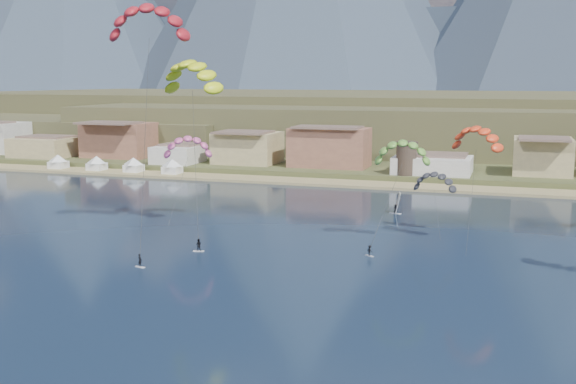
{
  "coord_description": "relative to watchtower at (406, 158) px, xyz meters",
  "views": [
    {
      "loc": [
        31.28,
        -62.91,
        26.35
      ],
      "look_at": [
        0.0,
        32.0,
        10.0
      ],
      "focal_mm": 43.08,
      "sensor_mm": 36.0,
      "label": 1
    }
  ],
  "objects": [
    {
      "name": "ground",
      "position": [
        -5.0,
        -114.0,
        -6.37
      ],
      "size": [
        2400.0,
        2400.0,
        0.0
      ],
      "primitive_type": "plane",
      "color": "black",
      "rests_on": "ground"
    },
    {
      "name": "kitesurfer_yellow",
      "position": [
        -25.86,
        -70.25,
        21.16
      ],
      "size": [
        14.26,
        17.59,
        31.49
      ],
      "color": "silver",
      "rests_on": "ground"
    },
    {
      "name": "watchtower",
      "position": [
        0.0,
        0.0,
        0.0
      ],
      "size": [
        5.82,
        5.82,
        8.6
      ],
      "color": "#47382D",
      "rests_on": "ground"
    },
    {
      "name": "town",
      "position": [
        -45.0,
        8.0,
        1.63
      ],
      "size": [
        400.0,
        24.0,
        12.0
      ],
      "color": "silver",
      "rests_on": "ground"
    },
    {
      "name": "distant_kite_orange",
      "position": [
        20.62,
        -65.57,
        11.52
      ],
      "size": [
        9.43,
        7.65,
        20.7
      ],
      "color": "#262626",
      "rests_on": "ground"
    },
    {
      "name": "beach",
      "position": [
        -5.0,
        -8.0,
        -6.12
      ],
      "size": [
        2200.0,
        12.0,
        0.9
      ],
      "color": "tan",
      "rests_on": "ground"
    },
    {
      "name": "distant_kite_dark",
      "position": [
        13.41,
        -56.58,
        3.02
      ],
      "size": [
        8.24,
        6.18,
        12.79
      ],
      "color": "#262626",
      "rests_on": "ground"
    },
    {
      "name": "land",
      "position": [
        -5.0,
        446.0,
        -6.37
      ],
      "size": [
        2200.0,
        900.0,
        4.0
      ],
      "color": "brown",
      "rests_on": "ground"
    },
    {
      "name": "distant_kite_pink",
      "position": [
        -31.5,
        -61.17,
        8.24
      ],
      "size": [
        9.94,
        7.84,
        17.78
      ],
      "color": "#262626",
      "rests_on": "ground"
    },
    {
      "name": "kitesurfer_red",
      "position": [
        -29.39,
        -78.02,
        29.64
      ],
      "size": [
        14.37,
        20.51,
        40.24
      ],
      "color": "silver",
      "rests_on": "ground"
    },
    {
      "name": "windsurfer",
      "position": [
        4.58,
        -42.38,
        -5.01
      ],
      "size": [
        2.52,
        2.75,
        4.27
      ],
      "color": "silver",
      "rests_on": "ground"
    },
    {
      "name": "beach_tents",
      "position": [
        -81.25,
        -8.0,
        -2.66
      ],
      "size": [
        43.4,
        6.4,
        5.0
      ],
      "color": "white",
      "rests_on": "ground"
    },
    {
      "name": "kitesurfer_green",
      "position": [
        9.48,
        -68.38,
        9.07
      ],
      "size": [
        9.54,
        11.59,
        18.34
      ],
      "color": "silver",
      "rests_on": "ground"
    },
    {
      "name": "foothills",
      "position": [
        17.39,
        118.47,
        2.71
      ],
      "size": [
        940.0,
        210.0,
        18.0
      ],
      "color": "brown",
      "rests_on": "ground"
    }
  ]
}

